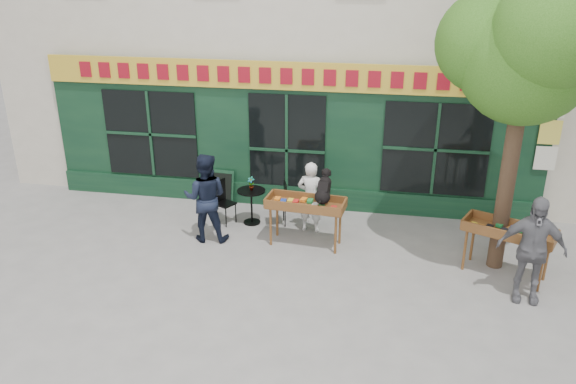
% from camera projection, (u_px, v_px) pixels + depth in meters
% --- Properties ---
extents(ground, '(80.00, 80.00, 0.00)m').
position_uv_depth(ground, '(265.00, 252.00, 10.88)').
color(ground, slate).
rests_on(ground, ground).
extents(street_tree, '(3.05, 2.90, 5.60)m').
position_uv_depth(street_tree, '(532.00, 37.00, 8.92)').
color(street_tree, '#382619').
rests_on(street_tree, ground).
extents(book_cart_center, '(1.55, 0.76, 0.99)m').
position_uv_depth(book_cart_center, '(306.00, 206.00, 10.90)').
color(book_cart_center, brown).
rests_on(book_cart_center, ground).
extents(dog, '(0.39, 0.63, 0.60)m').
position_uv_depth(dog, '(324.00, 186.00, 10.62)').
color(dog, black).
rests_on(dog, book_cart_center).
extents(woman, '(0.58, 0.41, 1.51)m').
position_uv_depth(woman, '(311.00, 197.00, 11.52)').
color(woman, silver).
rests_on(woman, ground).
extents(book_cart_right, '(1.62, 1.18, 0.99)m').
position_uv_depth(book_cart_right, '(509.00, 234.00, 9.79)').
color(book_cart_right, brown).
rests_on(book_cart_right, ground).
extents(man_right, '(1.11, 0.52, 1.84)m').
position_uv_depth(man_right, '(531.00, 249.00, 9.04)').
color(man_right, slate).
rests_on(man_right, ground).
extents(bistro_table, '(0.60, 0.60, 0.76)m').
position_uv_depth(bistro_table, '(251.00, 200.00, 11.92)').
color(bistro_table, black).
rests_on(bistro_table, ground).
extents(bistro_chair_left, '(0.49, 0.49, 0.95)m').
position_uv_depth(bistro_chair_left, '(222.00, 198.00, 11.97)').
color(bistro_chair_left, black).
rests_on(bistro_chair_left, ground).
extents(bistro_chair_right, '(0.46, 0.45, 0.95)m').
position_uv_depth(bistro_chair_right, '(281.00, 200.00, 11.87)').
color(bistro_chair_right, black).
rests_on(bistro_chair_right, ground).
extents(potted_plant, '(0.18, 0.14, 0.30)m').
position_uv_depth(potted_plant, '(251.00, 183.00, 11.78)').
color(potted_plant, gray).
rests_on(potted_plant, bistro_table).
extents(man_left, '(0.96, 0.79, 1.81)m').
position_uv_depth(man_left, '(206.00, 198.00, 11.08)').
color(man_left, black).
rests_on(man_left, ground).
extents(chalkboard, '(0.57, 0.24, 0.79)m').
position_uv_depth(chalkboard, '(222.00, 187.00, 12.98)').
color(chalkboard, black).
rests_on(chalkboard, ground).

